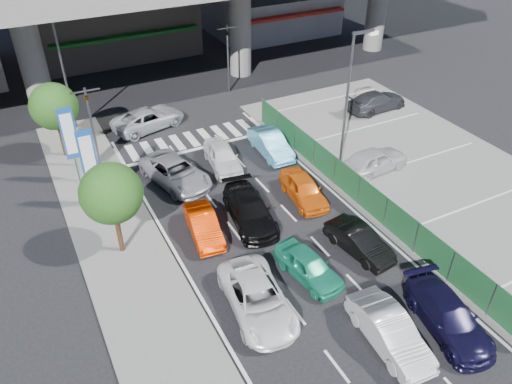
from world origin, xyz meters
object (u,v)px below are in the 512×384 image
street_lamp_right (350,89)px  hatch_black_mid_right (359,242)px  parked_sedan_white (374,160)px  taxi_orange_left (204,226)px  sedan_white_front_mid (223,156)px  street_lamp_left (64,61)px  sedan_white_mid_left (257,298)px  traffic_light_left (89,109)px  kei_truck_front_right (271,144)px  minivan_navy_back (448,316)px  wagon_silver_front_left (176,172)px  tree_far (54,107)px  signboard_far (70,136)px  traffic_light_right (227,42)px  sedan_black_mid (249,210)px  tree_near (111,194)px  parked_sedan_dgrey (377,101)px  traffic_cone (330,169)px  signboard_near (89,160)px  crossing_wagon_silver (148,119)px  taxi_teal_mid (308,266)px  taxi_orange_right (304,189)px  hatch_white_back_mid (390,331)px

street_lamp_right → hatch_black_mid_right: size_ratio=2.15×
parked_sedan_white → hatch_black_mid_right: bearing=131.7°
taxi_orange_left → sedan_white_front_mid: bearing=65.3°
street_lamp_left → sedan_white_mid_left: bearing=-80.5°
traffic_light_left → sedan_white_mid_left: (3.25, -14.20, -3.26)m
kei_truck_front_right → minivan_navy_back: bearing=-88.8°
taxi_orange_left → parked_sedan_white: bearing=12.1°
wagon_silver_front_left → minivan_navy_back: bearing=-82.5°
traffic_light_left → minivan_navy_back: size_ratio=1.14×
kei_truck_front_right → tree_far: bearing=157.1°
signboard_far → wagon_silver_front_left: (4.94, -2.48, -2.37)m
street_lamp_left → kei_truck_front_right: size_ratio=1.91×
traffic_light_right → sedan_black_mid: size_ratio=1.09×
signboard_far → tree_near: tree_near is taller
tree_far → taxi_orange_left: size_ratio=1.30×
traffic_light_left → parked_sedan_dgrey: (19.83, -1.09, -3.19)m
taxi_orange_left → traffic_cone: 8.93m
traffic_light_left → taxi_orange_left: 9.78m
street_lamp_left → signboard_near: (-0.87, -10.01, -1.71)m
tree_far → sedan_white_mid_left: tree_far is taller
signboard_near → crossing_wagon_silver: size_ratio=0.93×
minivan_navy_back → taxi_orange_left: 11.73m
sedan_white_front_mid → parked_sedan_white: 8.94m
kei_truck_front_right → signboard_near: bearing=-172.3°
traffic_light_right → taxi_teal_mid: 21.46m
taxi_teal_mid → taxi_orange_right: size_ratio=0.94×
tree_near → minivan_navy_back: bearing=-45.4°
wagon_silver_front_left → parked_sedan_dgrey: size_ratio=1.05×
wagon_silver_front_left → street_lamp_right: bearing=-28.6°
parked_sedan_white → traffic_cone: parked_sedan_white is taller
street_lamp_left → signboard_far: bearing=-100.3°
signboard_far → street_lamp_right: bearing=-18.7°
hatch_black_mid_right → taxi_teal_mid: bearing=178.1°
wagon_silver_front_left → kei_truck_front_right: same height
taxi_orange_left → parked_sedan_white: parked_sedan_white is taller
hatch_black_mid_right → parked_sedan_white: parked_sedan_white is taller
parked_sedan_dgrey → sedan_black_mid: bearing=114.1°
signboard_near → parked_sedan_white: bearing=-13.8°
hatch_black_mid_right → taxi_orange_right: bearing=82.5°
tree_far → hatch_white_back_mid: size_ratio=1.15×
sedan_black_mid → kei_truck_front_right: 7.04m
traffic_light_left → wagon_silver_front_left: (3.54, -3.48, -3.25)m
tree_far → taxi_teal_mid: bearing=-64.0°
parked_sedan_white → kei_truck_front_right: bearing=37.4°
signboard_far → taxi_orange_right: signboard_far is taller
street_lamp_left → tree_far: street_lamp_left is taller
taxi_orange_right → sedan_white_front_mid: sedan_white_front_mid is taller
traffic_light_right → signboard_near: size_ratio=1.11×
taxi_teal_mid → wagon_silver_front_left: (-2.64, 9.98, 0.06)m
hatch_white_back_mid → taxi_orange_right: 10.02m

